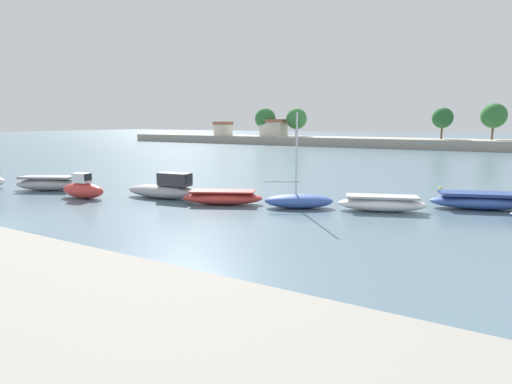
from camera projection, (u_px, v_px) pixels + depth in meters
moored_boat_1 at (48, 184)px, 30.96m from camera, size 5.00×3.61×1.05m
moored_boat_2 at (83, 189)px, 27.76m from camera, size 3.40×1.57×1.67m
moored_boat_3 at (165, 189)px, 27.75m from camera, size 5.56×2.32×1.71m
moored_boat_4 at (223, 198)px, 25.76m from camera, size 5.07×3.60×0.85m
moored_boat_5 at (299, 201)px, 24.64m from camera, size 4.23×3.29×5.52m
moored_boat_6 at (382, 204)px, 23.78m from camera, size 5.08×3.10×0.88m
moored_boat_7 at (481, 201)px, 24.33m from camera, size 5.86×3.50×0.97m
mooring_buoy_0 at (174, 181)px, 35.02m from camera, size 0.31×0.31×0.31m
mooring_buoy_1 at (440, 189)px, 30.97m from camera, size 0.27×0.27×0.27m
distant_shoreline at (402, 137)px, 83.04m from camera, size 126.59×10.88×8.31m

